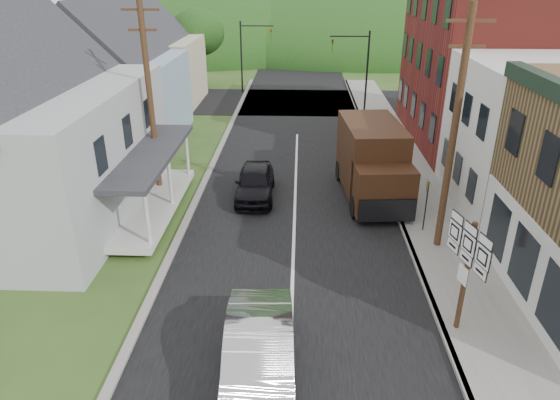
# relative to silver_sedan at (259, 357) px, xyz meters

# --- Properties ---
(ground) EXTENTS (120.00, 120.00, 0.00)m
(ground) POSITION_rel_silver_sedan_xyz_m (0.78, 3.78, -0.84)
(ground) COLOR #2D4719
(ground) RESTS_ON ground
(road) EXTENTS (9.00, 90.00, 0.02)m
(road) POSITION_rel_silver_sedan_xyz_m (0.78, 13.78, -0.84)
(road) COLOR black
(road) RESTS_ON ground
(cross_road) EXTENTS (60.00, 9.00, 0.02)m
(cross_road) POSITION_rel_silver_sedan_xyz_m (0.78, 30.78, -0.84)
(cross_road) COLOR black
(cross_road) RESTS_ON ground
(sidewalk_right) EXTENTS (2.80, 55.00, 0.15)m
(sidewalk_right) POSITION_rel_silver_sedan_xyz_m (6.68, 11.78, -0.76)
(sidewalk_right) COLOR slate
(sidewalk_right) RESTS_ON ground
(curb_right) EXTENTS (0.20, 55.00, 0.15)m
(curb_right) POSITION_rel_silver_sedan_xyz_m (5.33, 11.78, -0.76)
(curb_right) COLOR slate
(curb_right) RESTS_ON ground
(curb_left) EXTENTS (0.30, 55.00, 0.12)m
(curb_left) POSITION_rel_silver_sedan_xyz_m (-3.87, 11.78, -0.78)
(curb_left) COLOR slate
(curb_left) RESTS_ON ground
(storefront_white) EXTENTS (8.00, 7.00, 6.50)m
(storefront_white) POSITION_rel_silver_sedan_xyz_m (12.08, 11.28, 2.41)
(storefront_white) COLOR silver
(storefront_white) RESTS_ON ground
(storefront_red) EXTENTS (8.00, 12.00, 10.00)m
(storefront_red) POSITION_rel_silver_sedan_xyz_m (12.08, 20.78, 4.16)
(storefront_red) COLOR maroon
(storefront_red) RESTS_ON ground
(house_gray) EXTENTS (10.20, 12.24, 8.35)m
(house_gray) POSITION_rel_silver_sedan_xyz_m (-11.22, 9.78, 3.40)
(house_gray) COLOR #A1A4A6
(house_gray) RESTS_ON ground
(house_blue) EXTENTS (7.14, 8.16, 7.28)m
(house_blue) POSITION_rel_silver_sedan_xyz_m (-10.22, 20.78, 2.86)
(house_blue) COLOR #88A6BA
(house_blue) RESTS_ON ground
(house_cream) EXTENTS (7.14, 8.16, 7.28)m
(house_cream) POSITION_rel_silver_sedan_xyz_m (-10.72, 29.78, 2.86)
(house_cream) COLOR #BEB893
(house_cream) RESTS_ON ground
(utility_pole_right) EXTENTS (1.60, 0.26, 9.00)m
(utility_pole_right) POSITION_rel_silver_sedan_xyz_m (6.38, 7.28, 3.82)
(utility_pole_right) COLOR #472D19
(utility_pole_right) RESTS_ON ground
(utility_pole_left) EXTENTS (1.60, 0.26, 9.00)m
(utility_pole_left) POSITION_rel_silver_sedan_xyz_m (-5.72, 11.78, 3.82)
(utility_pole_left) COLOR #472D19
(utility_pole_left) RESTS_ON ground
(traffic_signal_right) EXTENTS (2.87, 0.20, 6.00)m
(traffic_signal_right) POSITION_rel_silver_sedan_xyz_m (5.09, 27.28, 2.92)
(traffic_signal_right) COLOR black
(traffic_signal_right) RESTS_ON ground
(traffic_signal_left) EXTENTS (2.87, 0.20, 6.00)m
(traffic_signal_left) POSITION_rel_silver_sedan_xyz_m (-3.52, 34.28, 2.92)
(traffic_signal_left) COLOR black
(traffic_signal_left) RESTS_ON ground
(tree_left_c) EXTENTS (5.80, 5.80, 8.41)m
(tree_left_c) POSITION_rel_silver_sedan_xyz_m (-18.22, 23.78, 5.10)
(tree_left_c) COLOR #382616
(tree_left_c) RESTS_ON ground
(tree_left_d) EXTENTS (4.80, 4.80, 6.94)m
(tree_left_d) POSITION_rel_silver_sedan_xyz_m (-8.22, 35.78, 4.05)
(tree_left_d) COLOR #382616
(tree_left_d) RESTS_ON ground
(forested_ridge) EXTENTS (90.00, 30.00, 16.00)m
(forested_ridge) POSITION_rel_silver_sedan_xyz_m (0.78, 58.78, -0.84)
(forested_ridge) COLOR #113710
(forested_ridge) RESTS_ON ground
(silver_sedan) EXTENTS (2.03, 5.16, 1.67)m
(silver_sedan) POSITION_rel_silver_sedan_xyz_m (0.00, 0.00, 0.00)
(silver_sedan) COLOR #A7A7AC
(silver_sedan) RESTS_ON ground
(dark_sedan) EXTENTS (1.85, 4.39, 1.48)m
(dark_sedan) POSITION_rel_silver_sedan_xyz_m (-1.12, 11.76, -0.09)
(dark_sedan) COLOR black
(dark_sedan) RESTS_ON ground
(delivery_van) EXTENTS (3.02, 6.40, 3.48)m
(delivery_van) POSITION_rel_silver_sedan_xyz_m (4.37, 12.01, 0.92)
(delivery_van) COLOR black
(delivery_van) RESTS_ON ground
(route_sign_cluster) EXTENTS (0.56, 1.98, 3.54)m
(route_sign_cluster) POSITION_rel_silver_sedan_xyz_m (5.69, 2.25, 1.61)
(route_sign_cluster) COLOR #472D19
(route_sign_cluster) RESTS_ON sidewalk_right
(warning_sign) EXTENTS (0.16, 0.62, 2.28)m
(warning_sign) POSITION_rel_silver_sedan_xyz_m (6.07, 8.45, 0.77)
(warning_sign) COLOR black
(warning_sign) RESTS_ON sidewalk_right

